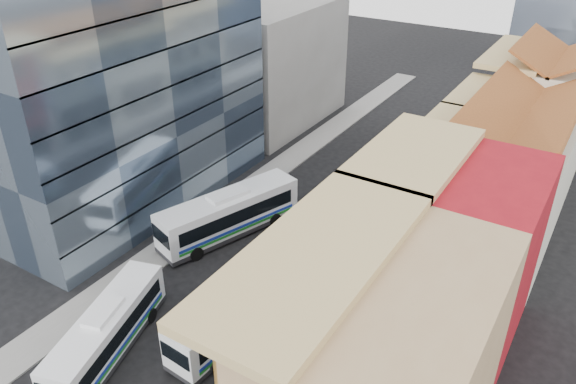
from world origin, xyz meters
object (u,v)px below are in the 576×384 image
Objects in this scene: office_tower at (113,38)px; bus_right at (239,308)px; bus_left_near at (107,330)px; bus_left_far at (229,213)px.

bus_right is (19.00, -9.40, -13.16)m from office_tower.
bus_left_near is 15.02m from bus_left_far.
office_tower is 2.35× the size of bus_left_far.
bus_left_near is at bearing -49.59° from office_tower.
bus_left_near is at bearing -65.05° from bus_left_far.
office_tower reaches higher than bus_right.
bus_left_near is (13.13, -15.42, -13.25)m from office_tower.
bus_left_far is 1.11× the size of bus_right.
bus_left_far is at bearing 134.77° from bus_right.
office_tower is 2.61× the size of bus_right.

